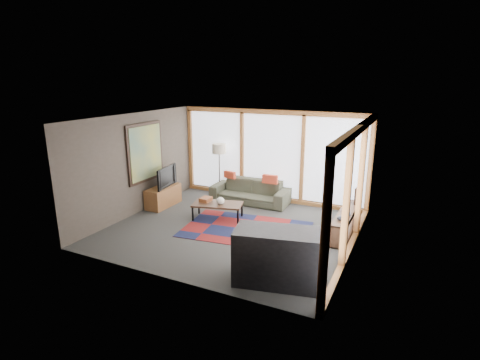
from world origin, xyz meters
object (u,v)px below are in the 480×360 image
at_px(coffee_table, 218,211).
at_px(bar_counter, 279,257).
at_px(bookshelf, 346,222).
at_px(television, 164,177).
at_px(sofa, 250,191).
at_px(floor_lamp, 219,171).
at_px(tv_console, 163,196).

distance_m(coffee_table, bar_counter, 3.28).
relative_size(bookshelf, television, 1.99).
distance_m(sofa, bookshelf, 3.03).
xyz_separation_m(sofa, bar_counter, (2.22, -3.71, 0.16)).
distance_m(television, bar_counter, 4.89).
height_order(floor_lamp, coffee_table, floor_lamp).
height_order(television, bar_counter, television).
height_order(sofa, coffee_table, sofa).
height_order(bookshelf, tv_console, tv_console).
bearing_deg(bookshelf, television, -176.71).
bearing_deg(floor_lamp, bar_counter, -49.54).
height_order(floor_lamp, television, floor_lamp).
relative_size(sofa, tv_console, 2.01).
bearing_deg(bar_counter, bookshelf, 63.98).
bearing_deg(bookshelf, bar_counter, -103.32).
height_order(coffee_table, television, television).
bearing_deg(bookshelf, floor_lamp, 164.19).
bearing_deg(bar_counter, sofa, 108.13).
height_order(floor_lamp, bar_counter, floor_lamp).
distance_m(sofa, tv_console, 2.43).
bearing_deg(coffee_table, tv_console, 173.43).
xyz_separation_m(floor_lamp, television, (-0.97, -1.38, 0.03)).
bearing_deg(coffee_table, television, 172.34).
distance_m(floor_lamp, bookshelf, 4.09).
bearing_deg(bar_counter, floor_lamp, 117.76).
relative_size(sofa, coffee_table, 1.80).
distance_m(sofa, coffee_table, 1.54).
distance_m(bookshelf, bar_counter, 2.80).
xyz_separation_m(floor_lamp, coffee_table, (0.83, -1.63, -0.59)).
height_order(sofa, television, television).
bearing_deg(sofa, coffee_table, -99.15).
bearing_deg(television, sofa, -65.41).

